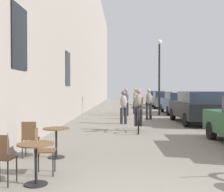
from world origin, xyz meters
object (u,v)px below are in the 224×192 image
Objects in this scene: pedestrian_near at (124,105)px; pedestrian_mid at (149,102)px; cafe_table_mid at (56,136)px; parked_car_fifth at (156,98)px; pedestrian_furthest at (136,99)px; cafe_chair_near_toward_street at (1,156)px; parked_car_second at (197,107)px; cafe_chair_near_toward_wall at (41,148)px; street_lamp at (159,67)px; parked_car_third at (177,103)px; parked_car_fourth at (162,100)px; cafe_chair_mid_toward_street at (30,137)px; cyclist_on_bicycle at (138,111)px; cafe_table_near at (36,155)px; pedestrian_far at (126,100)px.

pedestrian_near is 0.94× the size of pedestrian_mid.
cafe_table_mid is 7.05m from pedestrian_near.
pedestrian_furthest is at bearing -103.32° from parked_car_fifth.
parked_car_second is at bearing 58.02° from cafe_chair_near_toward_street.
pedestrian_near is at bearing -123.90° from pedestrian_mid.
parked_car_second is (5.21, 8.48, 0.30)m from cafe_chair_near_toward_wall.
pedestrian_mid is 0.35× the size of street_lamp.
cafe_chair_near_toward_wall is at bearing -100.03° from pedestrian_furthest.
cafe_chair_near_toward_wall is 0.50× the size of pedestrian_furthest.
parked_car_second is at bearing -91.28° from parked_car_third.
pedestrian_mid reaches higher than parked_car_third.
cafe_chair_near_toward_wall is 10.74m from pedestrian_mid.
cafe_chair_near_toward_wall is 0.18× the size of street_lamp.
pedestrian_furthest reaches higher than parked_car_third.
pedestrian_mid reaches higher than parked_car_fourth.
cyclist_on_bicycle is (2.86, 4.48, 0.29)m from cafe_chair_mid_toward_street.
cafe_chair_near_toward_street is at bearing -112.87° from cyclist_on_bicycle.
cafe_table_mid is at bearing -101.21° from pedestrian_furthest.
pedestrian_furthest reaches higher than parked_car_fourth.
cafe_chair_near_toward_street is 9.12m from pedestrian_near.
street_lamp is 1.13× the size of parked_car_fifth.
pedestrian_mid is (0.83, 4.53, 0.16)m from cyclist_on_bicycle.
parked_car_fifth is at bearing 77.71° from cafe_chair_near_toward_street.
cafe_table_near is 0.16× the size of parked_car_second.
cafe_chair_near_toward_street is 14.51m from street_lamp.
cyclist_on_bicycle is 14.83m from parked_car_fourth.
street_lamp is at bearing -137.40° from parked_car_third.
pedestrian_far reaches higher than pedestrian_mid.
pedestrian_near is 3.59m from parked_car_second.
parked_car_second is at bearing 60.49° from cafe_table_near.
cafe_chair_mid_toward_street is at bearing -129.15° from parked_car_second.
cyclist_on_bicycle is at bearing -100.43° from pedestrian_mid.
cafe_table_near is 0.41× the size of pedestrian_far.
cafe_table_mid is 0.17× the size of parked_car_fourth.
cafe_table_near and cafe_table_mid have the same top height.
cyclist_on_bicycle is at bearing 67.13° from cafe_chair_near_toward_street.
cafe_table_near is 21.51m from parked_car_fourth.
cafe_chair_mid_toward_street is at bearing -108.30° from pedestrian_near.
parked_car_third is 11.62m from parked_car_fifth.
cafe_table_mid is at bearing -116.98° from cyclist_on_bicycle.
pedestrian_near is 0.37× the size of parked_car_fifth.
pedestrian_far is at bearing 130.52° from parked_car_second.
pedestrian_furthest is 12.02m from parked_car_fifth.
street_lamp is at bearing 73.91° from cafe_table_near.
parked_car_fourth is at bearing 77.89° from pedestrian_mid.
pedestrian_far is at bearing -168.81° from street_lamp.
pedestrian_near is at bearing 71.70° from cafe_chair_mid_toward_street.
cafe_chair_near_toward_street is at bearing -102.29° from parked_car_fifth.
pedestrian_mid is at bearing 67.69° from cafe_chair_mid_toward_street.
cafe_table_mid is 0.81× the size of cafe_chair_mid_toward_street.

